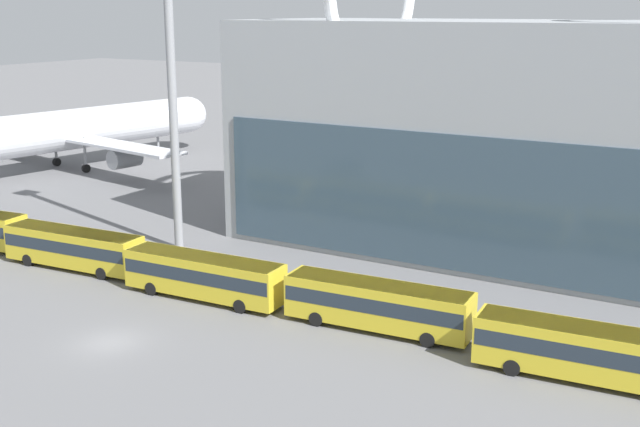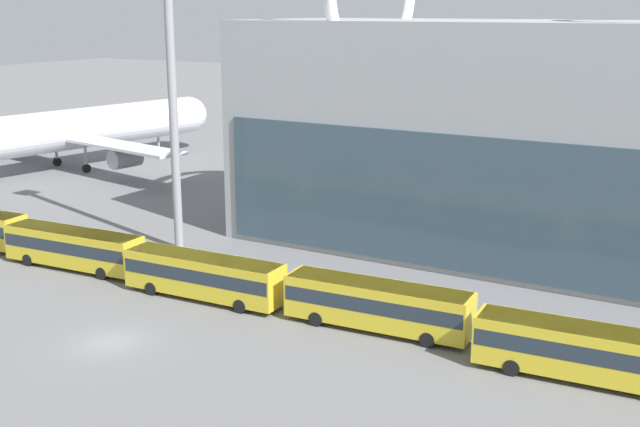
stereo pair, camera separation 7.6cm
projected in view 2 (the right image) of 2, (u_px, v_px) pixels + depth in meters
The scene contains 9 objects.
ground_plane at pixel (109, 342), 51.23m from camera, with size 440.00×440.00×0.00m, color slate.
airliner_at_gate_near at pixel (75, 129), 105.78m from camera, with size 42.71×43.11×13.56m.
airliner_at_gate_far at pixel (524, 164), 79.25m from camera, with size 37.53×39.79×15.29m.
shuttle_bus_1 at pixel (73, 246), 65.39m from camera, with size 12.81×3.47×3.22m.
shuttle_bus_2 at pixel (203, 274), 58.53m from camera, with size 12.77×3.21×3.22m.
shuttle_bus_3 at pixel (377, 303), 52.79m from camera, with size 12.81×3.46×3.22m.
shuttle_bus_4 at pixel (587, 350), 45.54m from camera, with size 12.82×3.54×3.22m.
floodlight_mast at pixel (171, 65), 67.21m from camera, with size 2.14×2.14×29.00m.
lane_stripe_1 at pixel (185, 273), 64.61m from camera, with size 7.21×0.25×0.01m, color yellow.
Camera 2 is at (35.54, -34.37, 20.74)m, focal length 45.00 mm.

